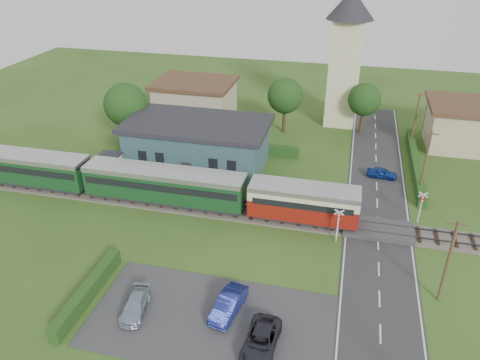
% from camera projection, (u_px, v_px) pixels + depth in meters
% --- Properties ---
extents(ground, '(120.00, 120.00, 0.00)m').
position_uv_depth(ground, '(265.00, 229.00, 42.70)').
color(ground, '#2D4C19').
extents(railway_track, '(76.00, 3.20, 0.49)m').
position_uv_depth(railway_track, '(269.00, 216.00, 44.35)').
color(railway_track, '#4C443D').
rests_on(railway_track, ground).
extents(road, '(6.00, 70.00, 0.05)m').
position_uv_depth(road, '(378.00, 244.00, 40.60)').
color(road, '#28282B').
rests_on(road, ground).
extents(car_park, '(17.00, 9.00, 0.08)m').
position_uv_depth(car_park, '(211.00, 320.00, 32.76)').
color(car_park, '#333335').
rests_on(car_park, ground).
extents(crossing_deck, '(6.20, 3.40, 0.45)m').
position_uv_depth(crossing_deck, '(378.00, 229.00, 42.21)').
color(crossing_deck, '#333335').
rests_on(crossing_deck, ground).
extents(platform, '(30.00, 3.00, 0.45)m').
position_uv_depth(platform, '(181.00, 187.00, 49.12)').
color(platform, gray).
rests_on(platform, ground).
extents(equipment_hut, '(2.30, 2.30, 2.55)m').
position_uv_depth(equipment_hut, '(110.00, 166.00, 50.06)').
color(equipment_hut, beige).
rests_on(equipment_hut, platform).
extents(station_building, '(16.00, 9.00, 5.30)m').
position_uv_depth(station_building, '(198.00, 143.00, 52.88)').
color(station_building, '#294E58').
rests_on(station_building, ground).
extents(train, '(43.20, 2.90, 3.40)m').
position_uv_depth(train, '(134.00, 181.00, 46.22)').
color(train, '#232328').
rests_on(train, ground).
extents(church_tower, '(6.00, 6.00, 17.60)m').
position_uv_depth(church_tower, '(346.00, 49.00, 60.63)').
color(church_tower, beige).
rests_on(church_tower, ground).
extents(house_west, '(10.80, 8.80, 5.50)m').
position_uv_depth(house_west, '(195.00, 100.00, 65.82)').
color(house_west, tan).
rests_on(house_west, ground).
extents(house_east, '(8.80, 8.80, 5.50)m').
position_uv_depth(house_east, '(462.00, 124.00, 57.64)').
color(house_east, tan).
rests_on(house_east, ground).
extents(hedge_carpark, '(0.80, 9.00, 1.20)m').
position_uv_depth(hedge_carpark, '(88.00, 292.00, 34.48)').
color(hedge_carpark, '#193814').
rests_on(hedge_carpark, ground).
extents(hedge_roadside, '(0.80, 18.00, 1.20)m').
position_uv_depth(hedge_roadside, '(415.00, 163.00, 53.08)').
color(hedge_roadside, '#193814').
rests_on(hedge_roadside, ground).
extents(hedge_station, '(22.00, 0.80, 1.30)m').
position_uv_depth(hedge_station, '(210.00, 144.00, 57.70)').
color(hedge_station, '#193814').
rests_on(hedge_station, ground).
extents(tree_a, '(5.20, 5.20, 8.00)m').
position_uv_depth(tree_a, '(126.00, 105.00, 56.24)').
color(tree_a, '#332316').
rests_on(tree_a, ground).
extents(tree_b, '(4.60, 4.60, 7.34)m').
position_uv_depth(tree_b, '(285.00, 96.00, 60.33)').
color(tree_b, '#332316').
rests_on(tree_b, ground).
extents(tree_c, '(4.20, 4.20, 6.78)m').
position_uv_depth(tree_c, '(364.00, 100.00, 60.11)').
color(tree_c, '#332316').
rests_on(tree_c, ground).
extents(utility_pole_b, '(1.40, 0.22, 7.00)m').
position_uv_depth(utility_pole_b, '(448.00, 261.00, 32.88)').
color(utility_pole_b, '#473321').
rests_on(utility_pole_b, ground).
extents(utility_pole_c, '(1.40, 0.22, 7.00)m').
position_uv_depth(utility_pole_c, '(425.00, 162.00, 46.52)').
color(utility_pole_c, '#473321').
rests_on(utility_pole_c, ground).
extents(utility_pole_d, '(1.40, 0.22, 7.00)m').
position_uv_depth(utility_pole_d, '(415.00, 120.00, 56.75)').
color(utility_pole_d, '#473321').
rests_on(utility_pole_d, ground).
extents(crossing_signal_near, '(0.84, 0.28, 3.28)m').
position_uv_depth(crossing_signal_near, '(338.00, 221.00, 39.99)').
color(crossing_signal_near, silver).
rests_on(crossing_signal_near, ground).
extents(crossing_signal_far, '(0.84, 0.28, 3.28)m').
position_uv_depth(crossing_signal_far, '(421.00, 203.00, 42.58)').
color(crossing_signal_far, silver).
rests_on(crossing_signal_far, ground).
extents(streetlamp_west, '(0.30, 0.30, 5.15)m').
position_uv_depth(streetlamp_west, '(134.00, 106.00, 62.90)').
color(streetlamp_west, '#3F3F47').
rests_on(streetlamp_west, ground).
extents(streetlamp_east, '(0.30, 0.30, 5.15)m').
position_uv_depth(streetlamp_east, '(426.00, 111.00, 60.92)').
color(streetlamp_east, '#3F3F47').
rests_on(streetlamp_east, ground).
extents(car_on_road, '(3.29, 1.52, 1.09)m').
position_uv_depth(car_on_road, '(382.00, 173.00, 51.04)').
color(car_on_road, navy).
rests_on(car_on_road, road).
extents(car_park_blue, '(2.12, 4.32, 1.36)m').
position_uv_depth(car_park_blue, '(228.00, 304.00, 33.11)').
color(car_park_blue, navy).
rests_on(car_park_blue, car_park).
extents(car_park_silver, '(2.07, 3.99, 1.10)m').
position_uv_depth(car_park_silver, '(135.00, 305.00, 33.20)').
color(car_park_silver, '#90A1B1').
rests_on(car_park_silver, car_park).
extents(car_park_dark, '(2.25, 4.53, 1.23)m').
position_uv_depth(car_park_dark, '(261.00, 341.00, 30.29)').
color(car_park_dark, '#23232B').
rests_on(car_park_dark, car_park).
extents(pedestrian_near, '(0.55, 0.37, 1.50)m').
position_uv_depth(pedestrian_near, '(246.00, 189.00, 46.77)').
color(pedestrian_near, gray).
rests_on(pedestrian_near, platform).
extents(pedestrian_far, '(0.82, 0.98, 1.81)m').
position_uv_depth(pedestrian_far, '(108.00, 172.00, 49.63)').
color(pedestrian_far, gray).
rests_on(pedestrian_far, platform).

